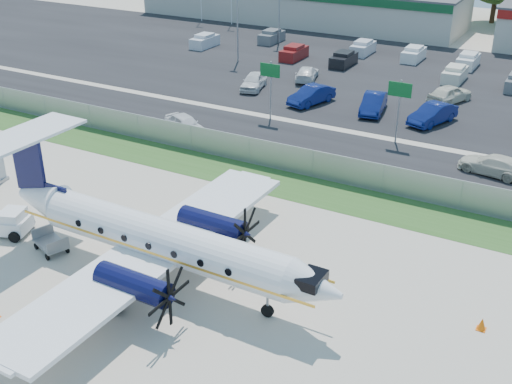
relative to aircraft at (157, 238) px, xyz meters
The scene contains 25 objects.
ground 3.15m from the aircraft, 34.61° to the left, with size 170.00×170.00×0.00m, color beige.
grass_verge 13.47m from the aircraft, 82.78° to the left, with size 170.00×4.00×0.02m, color #2D561E.
access_road 20.36m from the aircraft, 85.27° to the left, with size 170.00×8.00×0.02m, color black.
parking_lot 41.25m from the aircraft, 87.68° to the left, with size 170.00×32.00×0.02m, color black.
perimeter_fence 15.31m from the aircraft, 83.73° to the left, with size 120.00×0.06×1.99m.
building_west 66.96m from the aircraft, 109.48° to the left, with size 46.40×12.40×5.24m.
sign_left 24.91m from the aircraft, 104.75° to the left, with size 1.80×0.26×5.00m.
sign_mid 24.53m from the aircraft, 79.02° to the left, with size 1.80×0.26×5.00m.
light_pole_nw 43.32m from the aircraft, 115.09° to the left, with size 0.90×0.35×9.09m.
light_pole_sw 52.53m from the aircraft, 110.46° to the left, with size 0.90×0.35×9.09m.
tree_line 75.21m from the aircraft, 88.73° to the left, with size 112.00×6.00×14.00m, color #2A5318, non-canonical shape.
aircraft is the anchor object (origin of this frame).
pushback_tug 10.69m from the aircraft, behind, with size 3.19×2.77×1.51m.
baggage_cart_near 7.20m from the aircraft, behind, with size 2.40×1.91×1.10m.
cone_nose 15.90m from the aircraft, 13.86° to the left, with size 0.43×0.43×0.61m.
cone_starboard_wing 7.11m from the aircraft, 104.52° to the left, with size 0.41×0.41×0.59m.
road_car_west 21.08m from the aircraft, 121.04° to the left, with size 1.78×4.43×1.51m, color silver.
road_car_mid 25.09m from the aircraft, 60.26° to the left, with size 1.93×4.76×1.38m, color beige.
parked_car_a 33.30m from the aircraft, 110.83° to the left, with size 1.84×4.58×1.56m, color silver.
parked_car_b 30.12m from the aircraft, 99.60° to the left, with size 1.73×4.96×1.63m, color navy.
parked_car_c 30.18m from the aircraft, 88.62° to the left, with size 1.76×5.05×1.66m, color navy.
parked_car_d 30.47m from the aircraft, 78.61° to the left, with size 1.76×5.04×1.66m, color navy.
parked_car_f 37.45m from the aircraft, 103.28° to the left, with size 1.93×4.74×1.38m, color silver.
parked_car_g 36.61m from the aircraft, 80.75° to the left, with size 1.97×4.89×1.67m, color beige.
far_parking_rows 46.24m from the aircraft, 87.93° to the left, with size 56.00×10.00×1.60m, color gray, non-canonical shape.
Camera 1 is at (16.00, -22.94, 18.59)m, focal length 45.00 mm.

